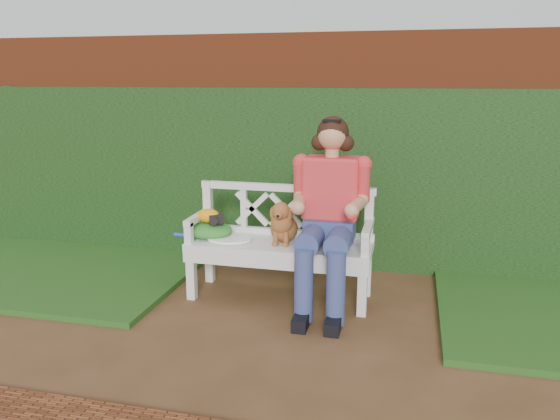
# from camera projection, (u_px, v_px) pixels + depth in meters

# --- Properties ---
(ground) EXTENTS (60.00, 60.00, 0.00)m
(ground) POSITION_uv_depth(u_px,v_px,m) (279.00, 340.00, 3.82)
(ground) COLOR #483018
(brick_wall) EXTENTS (10.00, 0.30, 2.20)m
(brick_wall) POSITION_uv_depth(u_px,v_px,m) (325.00, 150.00, 5.35)
(brick_wall) COLOR maroon
(brick_wall) RESTS_ON ground
(ivy_hedge) EXTENTS (10.00, 0.18, 1.70)m
(ivy_hedge) POSITION_uv_depth(u_px,v_px,m) (321.00, 179.00, 5.20)
(ivy_hedge) COLOR #2C6121
(ivy_hedge) RESTS_ON ground
(grass_left) EXTENTS (2.60, 2.00, 0.05)m
(grass_left) POSITION_uv_depth(u_px,v_px,m) (58.00, 268.00, 5.21)
(grass_left) COLOR #1C3815
(grass_left) RESTS_ON ground
(garden_bench) EXTENTS (1.59, 0.62, 0.48)m
(garden_bench) POSITION_uv_depth(u_px,v_px,m) (280.00, 270.00, 4.52)
(garden_bench) COLOR white
(garden_bench) RESTS_ON ground
(seated_woman) EXTENTS (0.93, 1.05, 1.53)m
(seated_woman) POSITION_uv_depth(u_px,v_px,m) (330.00, 211.00, 4.29)
(seated_woman) COLOR #E8545D
(seated_woman) RESTS_ON ground
(dog) EXTENTS (0.33, 0.38, 0.36)m
(dog) POSITION_uv_depth(u_px,v_px,m) (283.00, 221.00, 4.42)
(dog) COLOR olive
(dog) RESTS_ON garden_bench
(tennis_racket) EXTENTS (0.77, 0.50, 0.03)m
(tennis_racket) POSITION_uv_depth(u_px,v_px,m) (226.00, 238.00, 4.51)
(tennis_racket) COLOR white
(tennis_racket) RESTS_ON garden_bench
(green_bag) EXTENTS (0.46, 0.41, 0.13)m
(green_bag) POSITION_uv_depth(u_px,v_px,m) (210.00, 230.00, 4.57)
(green_bag) COLOR #217018
(green_bag) RESTS_ON garden_bench
(camera_item) EXTENTS (0.15, 0.13, 0.08)m
(camera_item) POSITION_uv_depth(u_px,v_px,m) (216.00, 219.00, 4.53)
(camera_item) COLOR black
(camera_item) RESTS_ON green_bag
(baseball_glove) EXTENTS (0.22, 0.18, 0.12)m
(baseball_glove) POSITION_uv_depth(u_px,v_px,m) (208.00, 216.00, 4.55)
(baseball_glove) COLOR orange
(baseball_glove) RESTS_ON green_bag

